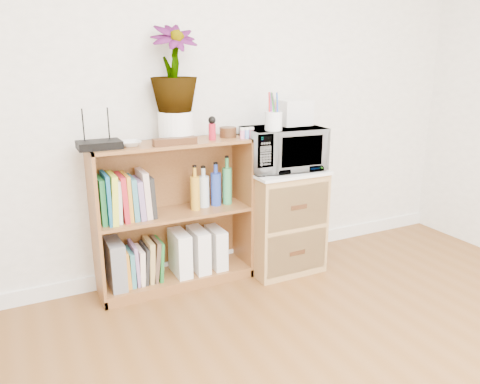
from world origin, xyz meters
TOP-DOWN VIEW (x-y plane):
  - skirting_board at (0.00, 2.24)m, footprint 4.00×0.02m
  - bookshelf at (-0.35, 2.10)m, footprint 1.00×0.30m
  - wicker_unit at (0.40, 2.02)m, footprint 0.50×0.45m
  - microwave at (0.40, 2.02)m, footprint 0.54×0.39m
  - pen_cup at (0.27, 1.93)m, footprint 0.11×0.11m
  - small_appliance at (0.52, 2.08)m, footprint 0.21×0.18m
  - router at (-0.78, 2.08)m, footprint 0.24×0.16m
  - white_bowl at (-0.61, 2.07)m, footprint 0.13×0.13m
  - plant_pot at (-0.31, 2.12)m, footprint 0.21×0.21m
  - potted_plant at (-0.31, 2.12)m, footprint 0.28×0.28m
  - trinket_box at (-0.36, 2.00)m, footprint 0.26×0.07m
  - kokeshi_doll at (-0.09, 2.06)m, footprint 0.04×0.04m
  - wooden_bowl at (0.04, 2.11)m, footprint 0.11×0.11m
  - paint_jars at (0.12, 2.01)m, footprint 0.10×0.04m
  - file_box at (-0.74, 2.10)m, footprint 0.09×0.24m
  - magazine_holder_left at (-0.32, 2.09)m, footprint 0.09×0.23m
  - magazine_holder_mid at (-0.19, 2.09)m, footprint 0.09×0.23m
  - magazine_holder_right at (-0.07, 2.09)m, footprint 0.09×0.22m
  - cookbooks at (-0.65, 2.10)m, footprint 0.33×0.20m
  - liquor_bottles at (-0.09, 2.10)m, footprint 0.30×0.07m
  - lower_books at (-0.58, 2.10)m, footprint 0.26×0.19m

SIDE VIEW (x-z plane):
  - skirting_board at x=0.00m, z-range 0.00..0.10m
  - lower_books at x=-0.58m, z-range 0.06..0.33m
  - magazine_holder_right at x=-0.07m, z-range 0.07..0.34m
  - magazine_holder_mid at x=-0.19m, z-range 0.07..0.36m
  - magazine_holder_left at x=-0.32m, z-range 0.07..0.36m
  - file_box at x=-0.74m, z-range 0.07..0.37m
  - wicker_unit at x=0.40m, z-range 0.00..0.70m
  - bookshelf at x=-0.35m, z-range 0.00..0.95m
  - cookbooks at x=-0.65m, z-range 0.49..0.79m
  - liquor_bottles at x=-0.09m, z-range 0.48..0.80m
  - microwave at x=0.40m, z-range 0.72..1.00m
  - white_bowl at x=-0.61m, z-range 0.95..0.98m
  - trinket_box at x=-0.36m, z-range 0.95..0.99m
  - router at x=-0.78m, z-range 0.95..0.99m
  - paint_jars at x=0.12m, z-range 0.95..1.00m
  - wooden_bowl at x=0.04m, z-range 0.95..1.01m
  - kokeshi_doll at x=-0.09m, z-range 0.95..1.05m
  - plant_pot at x=-0.31m, z-range 0.95..1.13m
  - pen_cup at x=0.27m, z-range 1.00..1.12m
  - small_appliance at x=0.52m, z-range 1.00..1.17m
  - potted_plant at x=-0.31m, z-range 1.13..1.64m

